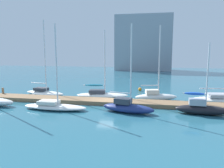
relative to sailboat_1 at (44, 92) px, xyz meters
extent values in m
plane|color=#286075|center=(9.71, -3.04, -0.50)|extent=(120.00, 120.00, 0.00)
cube|color=#846647|center=(9.71, -3.04, -0.27)|extent=(29.97, 2.39, 0.45)
cylinder|color=#846647|center=(-4.88, -2.00, 0.11)|extent=(0.28, 0.28, 1.21)
ellipsoid|color=white|center=(0.07, -0.01, -0.19)|extent=(6.21, 2.71, 0.62)
cube|color=#333842|center=(-0.53, 0.10, 0.32)|extent=(1.98, 1.47, 0.40)
cylinder|color=silver|center=(0.36, -0.07, 4.86)|extent=(0.14, 0.14, 9.47)
cylinder|color=silver|center=(-0.88, 0.16, 1.15)|extent=(2.50, 0.56, 0.11)
ellipsoid|color=white|center=(4.79, -6.62, -0.22)|extent=(6.79, 1.99, 0.55)
cube|color=silver|center=(4.11, -6.62, 0.24)|extent=(2.04, 1.38, 0.36)
cylinder|color=silver|center=(5.13, -6.62, 4.11)|extent=(0.14, 0.14, 8.10)
cylinder|color=silver|center=(3.71, -6.62, 1.07)|extent=(2.85, 0.12, 0.11)
ellipsoid|color=white|center=(8.18, 0.15, -0.20)|extent=(6.98, 3.02, 0.60)
cube|color=#333842|center=(7.52, 0.06, 0.30)|extent=(2.21, 1.75, 0.39)
cylinder|color=silver|center=(8.52, 0.19, 4.11)|extent=(0.14, 0.14, 8.00)
cylinder|color=silver|center=(7.11, 0.00, 1.12)|extent=(2.83, 0.49, 0.11)
ellipsoid|color=teal|center=(7.11, 0.00, 1.12)|extent=(2.58, 0.70, 0.28)
ellipsoid|color=navy|center=(12.35, -6.21, -0.07)|extent=(5.44, 2.60, 0.85)
cube|color=#333842|center=(11.83, -6.11, 0.63)|extent=(1.76, 1.42, 0.55)
cylinder|color=silver|center=(12.60, -6.25, 4.19)|extent=(0.13, 0.13, 7.67)
cylinder|color=silver|center=(11.53, -6.05, 1.42)|extent=(2.18, 0.52, 0.11)
ellipsoid|color=white|center=(15.07, -0.11, -0.10)|extent=(5.38, 2.66, 0.80)
cube|color=silver|center=(14.57, -0.23, 0.56)|extent=(1.75, 1.37, 0.52)
cylinder|color=silver|center=(15.32, -0.05, 4.42)|extent=(0.13, 0.13, 8.24)
cylinder|color=silver|center=(14.27, -0.31, 1.36)|extent=(2.14, 0.61, 0.10)
ellipsoid|color=black|center=(19.39, -5.49, -0.05)|extent=(5.08, 1.66, 0.90)
cube|color=#9EA3AD|center=(18.89, -5.46, 0.69)|extent=(1.56, 1.04, 0.58)
cylinder|color=silver|center=(19.64, -5.51, 3.32)|extent=(0.13, 0.13, 5.83)
cylinder|color=silver|center=(18.59, -5.45, 1.48)|extent=(2.10, 0.23, 0.10)
ellipsoid|color=blue|center=(18.59, -5.45, 1.48)|extent=(1.91, 0.47, 0.28)
cube|color=#9EA3AD|center=(22.31, 0.35, 0.30)|extent=(2.66, 2.05, 0.39)
cylinder|color=silver|center=(21.82, 0.29, 1.12)|extent=(3.43, 0.55, 0.12)
sphere|color=orange|center=(12.67, 5.83, -0.23)|extent=(0.54, 0.54, 0.54)
cube|color=#9399A3|center=(10.92, 44.54, 8.15)|extent=(17.59, 8.43, 17.29)
camera|label=1|loc=(14.85, -26.69, 5.41)|focal=34.53mm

